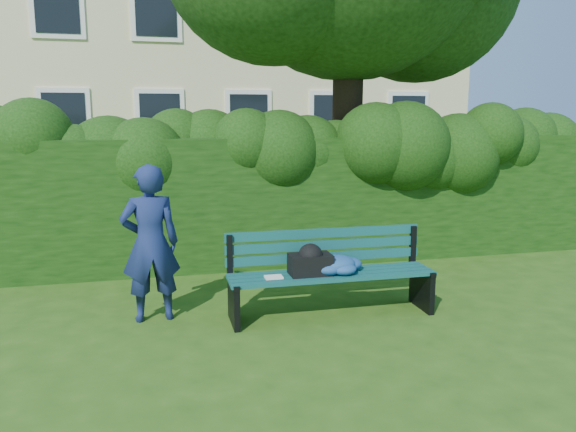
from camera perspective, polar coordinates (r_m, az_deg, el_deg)
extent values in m
plane|color=#2A4F13|center=(6.19, 1.36, -9.65)|extent=(80.00, 80.00, 0.00)
cube|color=white|center=(15.73, -21.73, 9.10)|extent=(1.30, 0.08, 1.60)
cube|color=black|center=(15.69, -21.75, 9.10)|extent=(1.05, 0.04, 1.35)
cube|color=white|center=(15.60, -12.86, 9.56)|extent=(1.30, 0.08, 1.60)
cube|color=black|center=(15.56, -12.85, 9.56)|extent=(1.05, 0.04, 1.35)
cube|color=white|center=(15.84, -4.02, 9.79)|extent=(1.30, 0.08, 1.60)
cube|color=black|center=(15.80, -4.00, 9.79)|extent=(1.05, 0.04, 1.35)
cube|color=white|center=(16.43, 4.38, 9.80)|extent=(1.30, 0.08, 1.60)
cube|color=black|center=(16.39, 4.42, 9.80)|extent=(1.05, 0.04, 1.35)
cube|color=white|center=(17.33, 12.04, 9.63)|extent=(1.30, 0.08, 1.60)
cube|color=black|center=(17.29, 12.10, 9.62)|extent=(1.05, 0.04, 1.35)
cube|color=white|center=(15.96, -22.43, 19.18)|extent=(1.30, 0.08, 1.60)
cube|color=black|center=(15.92, -22.45, 19.20)|extent=(1.05, 0.04, 1.35)
cube|color=white|center=(15.83, -13.28, 19.74)|extent=(1.30, 0.08, 1.60)
cube|color=black|center=(15.79, -13.28, 19.76)|extent=(1.05, 0.04, 1.35)
cube|color=white|center=(16.07, -4.15, 19.83)|extent=(1.30, 0.08, 1.60)
cube|color=black|center=(16.03, -4.13, 19.85)|extent=(1.05, 0.04, 1.35)
cube|color=white|center=(16.65, 4.51, 19.48)|extent=(1.30, 0.08, 1.60)
cube|color=black|center=(16.61, 4.56, 19.50)|extent=(1.05, 0.04, 1.35)
cube|color=white|center=(17.54, 12.40, 18.81)|extent=(1.30, 0.08, 1.60)
cube|color=black|center=(17.50, 12.46, 18.82)|extent=(1.05, 0.04, 1.35)
cube|color=black|center=(8.06, -2.74, 1.60)|extent=(10.00, 1.00, 1.80)
cylinder|color=black|center=(8.67, 6.07, 11.22)|extent=(0.46, 0.46, 4.53)
cube|color=#0D3C41|center=(5.79, 5.02, -6.44)|extent=(2.18, 0.12, 0.04)
cube|color=#0D3C41|center=(5.89, 4.65, -6.11)|extent=(2.18, 0.12, 0.04)
cube|color=#0D3C41|center=(6.00, 4.29, -5.80)|extent=(2.18, 0.12, 0.04)
cube|color=#0D3C41|center=(6.11, 3.95, -5.51)|extent=(2.18, 0.12, 0.04)
cube|color=#0D3C41|center=(6.15, 3.74, -4.15)|extent=(2.18, 0.05, 0.10)
cube|color=#0D3C41|center=(6.13, 3.73, -2.95)|extent=(2.18, 0.05, 0.10)
cube|color=#0D3C41|center=(6.11, 3.71, -1.74)|extent=(2.18, 0.05, 0.10)
cube|color=black|center=(5.80, -5.53, -8.80)|extent=(0.06, 0.50, 0.44)
cube|color=black|center=(5.92, -5.95, -4.05)|extent=(0.06, 0.06, 0.45)
cube|color=black|center=(5.68, -5.50, -6.86)|extent=(0.06, 0.42, 0.05)
cube|color=black|center=(6.40, 13.42, -7.19)|extent=(0.06, 0.50, 0.44)
cube|color=black|center=(6.51, 12.55, -2.93)|extent=(0.06, 0.06, 0.45)
cube|color=black|center=(6.30, 13.71, -5.41)|extent=(0.06, 0.42, 0.05)
cube|color=white|center=(5.74, -1.46, -6.23)|extent=(0.18, 0.13, 0.02)
cube|color=black|center=(5.85, 2.29, -4.93)|extent=(0.44, 0.28, 0.21)
imported|color=navy|center=(5.90, -13.82, -2.72)|extent=(0.63, 0.44, 1.62)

